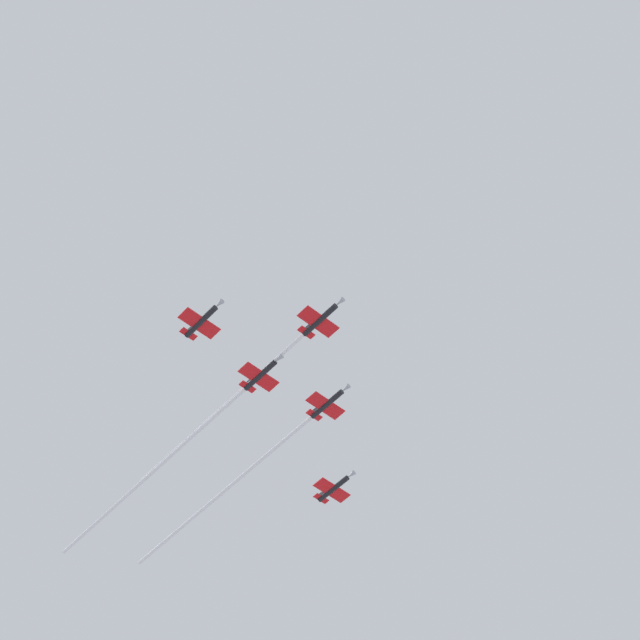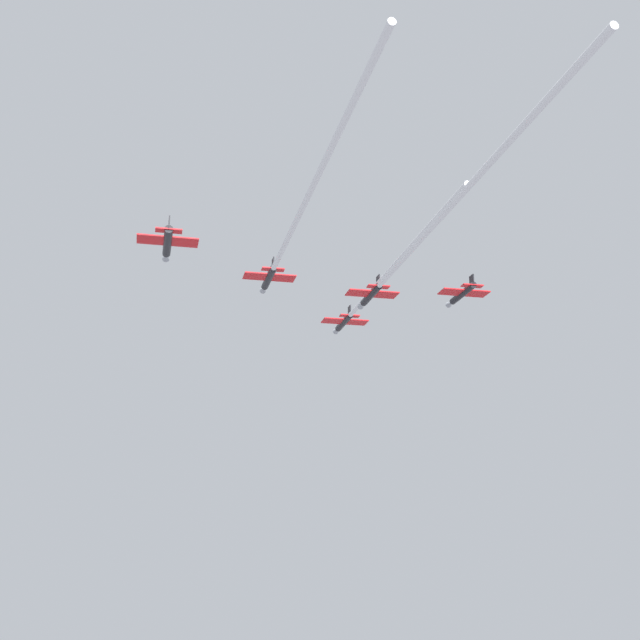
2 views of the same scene
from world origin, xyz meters
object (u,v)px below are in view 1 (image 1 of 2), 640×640
Objects in this scene: jet_lead at (256,378)px; jet_port_outer at (185,443)px; jet_starboard_inner at (202,321)px; jet_starboard_outer at (334,488)px; jet_port_inner at (257,464)px.

jet_port_outer is (2.51, -20.66, -0.42)m from jet_lead.
jet_lead is 14.84m from jet_starboard_inner.
jet_starboard_inner is 45.87m from jet_starboard_outer.
jet_port_inner reaches higher than jet_port_outer.
jet_starboard_outer is at bearing -158.18° from jet_lead.
jet_port_outer is at bearing -90.00° from jet_lead.
jet_starboard_outer is (-27.39, -15.03, 0.03)m from jet_lead.
jet_lead is at bearing 50.44° from jet_port_inner.
jet_starboard_outer is (-41.44, -19.64, -1.20)m from jet_starboard_inner.
jet_port_outer is (14.79, -1.49, -1.92)m from jet_port_inner.
jet_port_inner is 6.22× the size of jet_starboard_outer.
jet_lead is 0.84× the size of jet_port_outer.
jet_port_inner is (-12.28, -19.17, 1.49)m from jet_lead.
jet_port_inner is 0.94× the size of jet_port_outer.
jet_starboard_inner reaches higher than jet_port_outer.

